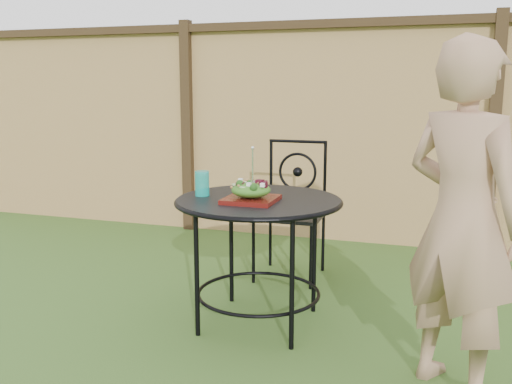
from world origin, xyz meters
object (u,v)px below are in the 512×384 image
(salad_plate, at_px, (251,199))
(patio_table, at_px, (259,223))
(patio_chair, at_px, (292,205))
(diner, at_px, (462,221))

(salad_plate, bearing_deg, patio_table, 82.04)
(patio_table, bearing_deg, salad_plate, -97.96)
(patio_table, relative_size, salad_plate, 3.42)
(patio_table, height_order, salad_plate, salad_plate)
(patio_chair, relative_size, diner, 0.62)
(patio_chair, bearing_deg, diner, -49.98)
(patio_table, relative_size, patio_chair, 0.97)
(patio_chair, height_order, diner, diner)
(patio_chair, bearing_deg, salad_plate, -88.50)
(patio_table, distance_m, patio_chair, 0.89)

